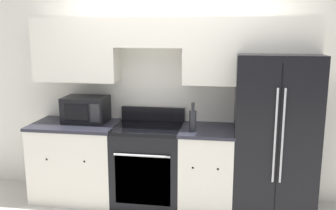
{
  "coord_description": "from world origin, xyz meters",
  "views": [
    {
      "loc": [
        0.63,
        -3.64,
        1.97
      ],
      "look_at": [
        0.0,
        0.31,
        1.15
      ],
      "focal_mm": 40.0,
      "sensor_mm": 36.0,
      "label": 1
    }
  ],
  "objects_px": {
    "refrigerator": "(274,134)",
    "bottle": "(193,120)",
    "microwave": "(86,109)",
    "oven_range": "(148,164)"
  },
  "relations": [
    {
      "from": "refrigerator",
      "to": "microwave",
      "type": "relative_size",
      "value": 3.45
    },
    {
      "from": "refrigerator",
      "to": "microwave",
      "type": "distance_m",
      "value": 2.13
    },
    {
      "from": "oven_range",
      "to": "refrigerator",
      "type": "height_order",
      "value": "refrigerator"
    },
    {
      "from": "bottle",
      "to": "oven_range",
      "type": "bearing_deg",
      "value": 165.09
    },
    {
      "from": "refrigerator",
      "to": "microwave",
      "type": "height_order",
      "value": "refrigerator"
    },
    {
      "from": "refrigerator",
      "to": "bottle",
      "type": "relative_size",
      "value": 5.47
    },
    {
      "from": "refrigerator",
      "to": "bottle",
      "type": "xyz_separation_m",
      "value": [
        -0.86,
        -0.18,
        0.17
      ]
    },
    {
      "from": "oven_range",
      "to": "microwave",
      "type": "relative_size",
      "value": 2.13
    },
    {
      "from": "microwave",
      "to": "bottle",
      "type": "height_order",
      "value": "bottle"
    },
    {
      "from": "microwave",
      "to": "refrigerator",
      "type": "bearing_deg",
      "value": -1.29
    }
  ]
}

